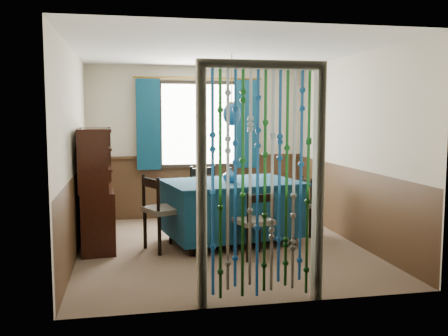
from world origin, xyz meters
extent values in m
plane|color=brown|center=(0.00, 0.00, 0.00)|extent=(4.00, 4.00, 0.00)
plane|color=silver|center=(0.00, 0.00, 2.50)|extent=(4.00, 4.00, 0.00)
plane|color=beige|center=(0.00, 2.00, 1.25)|extent=(3.60, 0.00, 3.60)
plane|color=beige|center=(0.00, -2.00, 1.25)|extent=(3.60, 0.00, 3.60)
plane|color=beige|center=(-1.80, 0.00, 1.25)|extent=(0.00, 4.00, 4.00)
plane|color=beige|center=(1.80, 0.00, 1.25)|extent=(0.00, 4.00, 4.00)
plane|color=#452D1A|center=(0.00, 1.99, 0.50)|extent=(3.60, 0.00, 3.60)
plane|color=#452D1A|center=(0.00, -1.99, 0.50)|extent=(3.60, 0.00, 3.60)
plane|color=#452D1A|center=(-1.79, 0.00, 0.50)|extent=(0.00, 4.00, 4.00)
plane|color=#452D1A|center=(1.79, 0.00, 0.50)|extent=(0.00, 4.00, 4.00)
cube|color=black|center=(0.00, 1.95, 1.55)|extent=(1.32, 0.12, 1.42)
cube|color=#0E344C|center=(0.19, 0.22, 0.46)|extent=(1.84, 1.41, 0.68)
cube|color=#0E344C|center=(0.19, 0.22, 0.82)|extent=(1.91, 1.48, 0.03)
cylinder|color=black|center=(-0.42, -0.33, 0.07)|extent=(0.07, 0.07, 0.14)
cylinder|color=black|center=(0.96, -0.07, 0.07)|extent=(0.07, 0.07, 0.14)
cylinder|color=black|center=(-0.58, 0.52, 0.07)|extent=(0.07, 0.07, 0.14)
cylinder|color=black|center=(0.80, 0.78, 0.07)|extent=(0.07, 0.07, 0.14)
cylinder|color=black|center=(0.19, -0.70, 0.21)|extent=(0.04, 0.04, 0.41)
cylinder|color=black|center=(0.50, -0.62, 0.21)|extent=(0.04, 0.04, 0.41)
cylinder|color=black|center=(0.11, -0.41, 0.21)|extent=(0.04, 0.04, 0.41)
cylinder|color=black|center=(0.42, -0.33, 0.21)|extent=(0.04, 0.04, 0.41)
cube|color=#5B5549|center=(0.31, -0.51, 0.44)|extent=(0.49, 0.47, 0.05)
cube|color=black|center=(0.35, -0.67, 0.74)|extent=(0.34, 0.12, 0.09)
cylinder|color=black|center=(0.19, -0.71, 0.61)|extent=(0.04, 0.04, 0.40)
cylinder|color=black|center=(0.50, -0.63, 0.61)|extent=(0.04, 0.04, 0.40)
cylinder|color=black|center=(0.12, 1.13, 0.24)|extent=(0.05, 0.05, 0.49)
cylinder|color=black|center=(-0.25, 0.97, 0.24)|extent=(0.05, 0.05, 0.49)
cylinder|color=black|center=(0.27, 0.78, 0.24)|extent=(0.05, 0.05, 0.49)
cylinder|color=black|center=(-0.09, 0.62, 0.24)|extent=(0.05, 0.05, 0.49)
cube|color=#5B5549|center=(0.01, 0.87, 0.52)|extent=(0.62, 0.61, 0.06)
cube|color=black|center=(-0.07, 1.05, 0.87)|extent=(0.40, 0.20, 0.11)
cylinder|color=black|center=(0.11, 1.13, 0.72)|extent=(0.04, 0.04, 0.47)
cylinder|color=black|center=(-0.25, 0.97, 0.72)|extent=(0.04, 0.04, 0.47)
cylinder|color=black|center=(-0.96, 0.13, 0.24)|extent=(0.05, 0.05, 0.48)
cylinder|color=black|center=(-0.80, -0.22, 0.24)|extent=(0.05, 0.05, 0.48)
cylinder|color=black|center=(-0.62, 0.29, 0.24)|extent=(0.05, 0.05, 0.48)
cylinder|color=black|center=(-0.46, -0.07, 0.24)|extent=(0.05, 0.05, 0.48)
cube|color=#5B5549|center=(-0.71, 0.03, 0.52)|extent=(0.61, 0.62, 0.06)
cube|color=black|center=(-0.89, -0.05, 0.87)|extent=(0.20, 0.39, 0.11)
cylinder|color=black|center=(-0.97, 0.13, 0.72)|extent=(0.04, 0.04, 0.47)
cylinder|color=black|center=(-0.81, -0.23, 0.72)|extent=(0.04, 0.04, 0.47)
cylinder|color=black|center=(1.32, 0.24, 0.21)|extent=(0.04, 0.04, 0.42)
cylinder|color=black|center=(1.29, 0.58, 0.21)|extent=(0.04, 0.04, 0.42)
cylinder|color=black|center=(1.00, 0.22, 0.21)|extent=(0.04, 0.04, 0.42)
cylinder|color=black|center=(0.98, 0.55, 0.21)|extent=(0.04, 0.04, 0.42)
cube|color=#5B5549|center=(1.15, 0.40, 0.45)|extent=(0.42, 0.44, 0.06)
cube|color=black|center=(1.31, 0.41, 0.76)|extent=(0.06, 0.35, 0.09)
cylinder|color=black|center=(1.33, 0.25, 0.63)|extent=(0.04, 0.04, 0.41)
cylinder|color=black|center=(1.30, 0.58, 0.63)|extent=(0.04, 0.04, 0.41)
cube|color=black|center=(-1.57, 0.36, 0.38)|extent=(0.50, 1.20, 0.77)
cube|color=black|center=(-1.57, -0.19, 1.15)|extent=(0.36, 0.08, 0.77)
cube|color=black|center=(-1.57, 0.92, 1.15)|extent=(0.36, 0.08, 0.77)
cube|color=black|center=(-1.57, 0.36, 1.52)|extent=(0.45, 1.20, 0.04)
cube|color=black|center=(-1.75, 0.36, 1.15)|extent=(0.12, 1.15, 0.77)
cube|color=black|center=(-1.54, 0.36, 1.04)|extent=(0.39, 1.12, 0.02)
cube|color=black|center=(-1.54, 0.36, 1.29)|extent=(0.39, 1.12, 0.02)
cylinder|color=olive|center=(0.19, 0.22, 2.11)|extent=(0.01, 0.01, 0.79)
ellipsoid|color=navy|center=(0.19, 0.22, 1.71)|extent=(0.24, 0.24, 0.29)
cylinder|color=olive|center=(0.19, 0.22, 1.86)|extent=(0.07, 0.07, 0.03)
imported|color=navy|center=(0.15, 0.12, 0.92)|extent=(0.21, 0.21, 0.17)
imported|color=beige|center=(-1.52, 0.13, 1.08)|extent=(0.28, 0.28, 0.05)
imported|color=beige|center=(-1.52, 0.63, 0.86)|extent=(0.20, 0.20, 0.19)
camera|label=1|loc=(-1.18, -6.20, 1.71)|focal=40.00mm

